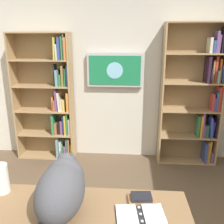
% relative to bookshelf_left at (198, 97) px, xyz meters
% --- Properties ---
extents(wall_back, '(4.52, 0.06, 2.70)m').
position_rel_bookshelf_left_xyz_m(wall_back, '(1.25, -0.17, 0.29)').
color(wall_back, beige).
rests_on(wall_back, ground).
extents(bookshelf_left, '(0.90, 0.28, 2.14)m').
position_rel_bookshelf_left_xyz_m(bookshelf_left, '(0.00, 0.00, 0.00)').
color(bookshelf_left, tan).
rests_on(bookshelf_left, ground).
extents(bookshelf_right, '(0.93, 0.28, 2.01)m').
position_rel_bookshelf_left_xyz_m(bookshelf_right, '(2.28, 0.00, -0.08)').
color(bookshelf_right, tan).
rests_on(bookshelf_right, ground).
extents(wall_mounted_tv, '(0.86, 0.07, 0.51)m').
position_rel_bookshelf_left_xyz_m(wall_mounted_tv, '(1.27, -0.08, 0.38)').
color(wall_mounted_tv, '#B7B7BC').
extents(cat, '(0.31, 0.64, 0.38)m').
position_rel_bookshelf_left_xyz_m(cat, '(1.46, 2.31, -0.10)').
color(cat, '#4C4C51').
rests_on(cat, desk).
extents(open_binder, '(0.35, 0.26, 0.02)m').
position_rel_bookshelf_left_xyz_m(open_binder, '(0.94, 2.33, -0.28)').
color(open_binder, '#26262B').
rests_on(open_binder, desk).
extents(paper_towel_roll, '(0.11, 0.11, 0.23)m').
position_rel_bookshelf_left_xyz_m(paper_towel_roll, '(1.98, 2.14, -0.17)').
color(paper_towel_roll, white).
rests_on(paper_towel_roll, desk).
extents(desk_book_stack, '(0.21, 0.13, 0.05)m').
position_rel_bookshelf_left_xyz_m(desk_book_stack, '(0.93, 2.18, -0.26)').
color(desk_book_stack, '#996B42').
rests_on(desk_book_stack, desk).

